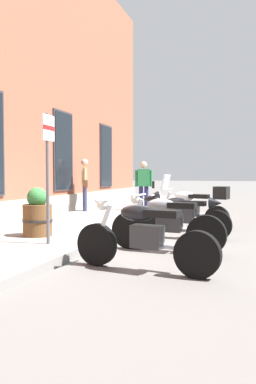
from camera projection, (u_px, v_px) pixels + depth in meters
ground_plane at (114, 241)px, 7.78m from camera, size 140.00×140.00×0.00m
sidewalk at (47, 234)px, 8.28m from camera, size 27.77×3.12×0.15m
motorcycle_black_naked at (142, 236)px, 5.33m from camera, size 0.62×2.17×1.01m
motorcycle_grey_naked at (166, 224)px, 6.68m from camera, size 0.62×2.08×1.01m
motorcycle_black_sport at (177, 213)px, 8.12m from camera, size 0.62×2.13×0.99m
motorcycle_silver_touring at (193, 206)px, 9.43m from camera, size 0.77×2.05×1.36m
pedestrian_tan_coat at (85, 182)px, 12.56m from camera, size 0.61×0.41×1.72m
pedestrian_striped_shirt at (144, 183)px, 12.72m from camera, size 0.35×0.63×1.64m
parking_sign at (48, 159)px, 6.58m from camera, size 0.36×0.07×2.26m
barrel_planter at (37, 215)px, 7.50m from camera, size 0.59×0.59×0.96m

